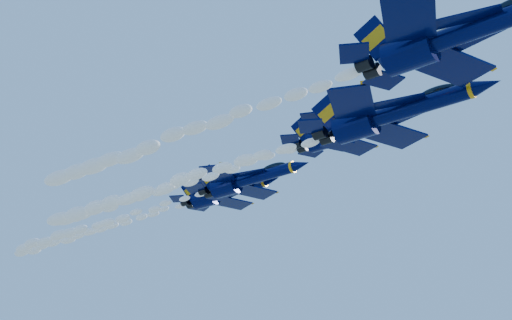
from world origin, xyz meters
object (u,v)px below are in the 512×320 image
Objects in this scene: jet_fourth at (247,180)px; jet_fifth at (224,192)px; jet_lead at (455,35)px; jet_third at (348,130)px; jet_second at (391,114)px.

jet_fifth reaches higher than jet_fourth.
jet_lead is 1.11× the size of jet_fifth.
jet_third is at bearing -19.88° from jet_fourth.
jet_fourth is 10.95m from jet_fifth.
jet_fourth is (-34.98, 20.58, 3.88)m from jet_lead.
jet_second is 1.10× the size of jet_fourth.
jet_fourth is (-18.07, 6.53, 1.14)m from jet_third.
jet_third is (-16.90, 14.04, 2.74)m from jet_lead.
jet_fourth is 0.99× the size of jet_fifth.
jet_fifth is (-8.67, 6.27, 2.34)m from jet_fourth.
jet_third is at bearing 143.11° from jet_second.
jet_third reaches higher than jet_second.
jet_fifth is at bearing 144.15° from jet_fourth.
jet_fourth is at bearing 154.61° from jet_second.
jet_third reaches higher than jet_lead.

